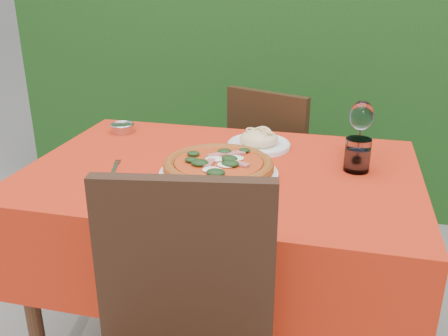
% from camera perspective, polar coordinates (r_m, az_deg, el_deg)
% --- Properties ---
extents(hedge, '(3.20, 0.55, 1.78)m').
position_cam_1_polar(hedge, '(3.07, 6.99, 13.45)').
color(hedge, black).
rests_on(hedge, ground).
extents(dining_table, '(1.26, 0.86, 0.75)m').
position_cam_1_polar(dining_table, '(1.69, -0.25, -4.72)').
color(dining_table, '#422415').
rests_on(dining_table, ground).
extents(chair_far, '(0.51, 0.51, 0.87)m').
position_cam_1_polar(chair_far, '(2.34, 5.90, 0.20)').
color(chair_far, black).
rests_on(chair_far, ground).
extents(pizza_plate, '(0.43, 0.43, 0.07)m').
position_cam_1_polar(pizza_plate, '(1.54, -0.62, -0.03)').
color(pizza_plate, white).
rests_on(pizza_plate, dining_table).
extents(pasta_plate, '(0.23, 0.23, 0.06)m').
position_cam_1_polar(pasta_plate, '(1.81, 4.01, 3.05)').
color(pasta_plate, white).
rests_on(pasta_plate, dining_table).
extents(water_glass, '(0.08, 0.08, 0.11)m').
position_cam_1_polar(water_glass, '(1.65, 14.99, 1.28)').
color(water_glass, silver).
rests_on(water_glass, dining_table).
extents(wine_glass, '(0.08, 0.08, 0.20)m').
position_cam_1_polar(wine_glass, '(1.74, 15.43, 5.52)').
color(wine_glass, silver).
rests_on(wine_glass, dining_table).
extents(fork, '(0.07, 0.16, 0.00)m').
position_cam_1_polar(fork, '(1.65, -12.46, -0.20)').
color(fork, '#ACACB3').
rests_on(fork, dining_table).
extents(steel_ramekin, '(0.09, 0.09, 0.03)m').
position_cam_1_polar(steel_ramekin, '(2.03, -11.52, 4.45)').
color(steel_ramekin, '#B5B5BC').
rests_on(steel_ramekin, dining_table).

